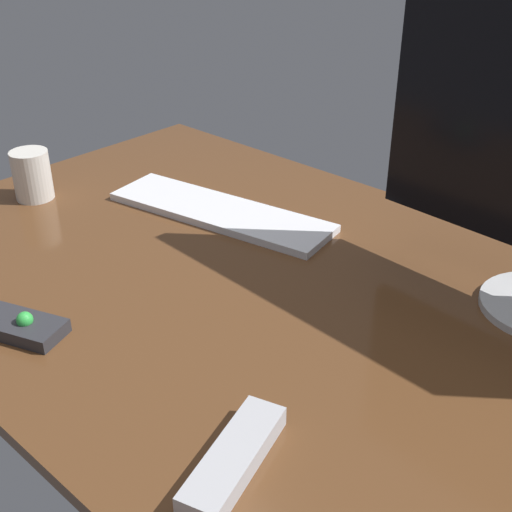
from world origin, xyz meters
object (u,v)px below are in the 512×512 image
at_px(coffee_mug, 32,175).
at_px(keyboard, 220,212).
at_px(tv_remote, 234,458).
at_px(media_remote, 12,324).

bearing_deg(coffee_mug, keyboard, 30.71).
relative_size(keyboard, coffee_mug, 4.56).
bearing_deg(tv_remote, coffee_mug, -123.41).
bearing_deg(tv_remote, media_remote, -102.38).
height_order(keyboard, media_remote, media_remote).
height_order(media_remote, coffee_mug, coffee_mug).
bearing_deg(media_remote, tv_remote, -16.08).
distance_m(media_remote, tv_remote, 0.39).
bearing_deg(tv_remote, keyboard, -149.96).
distance_m(keyboard, coffee_mug, 0.37).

